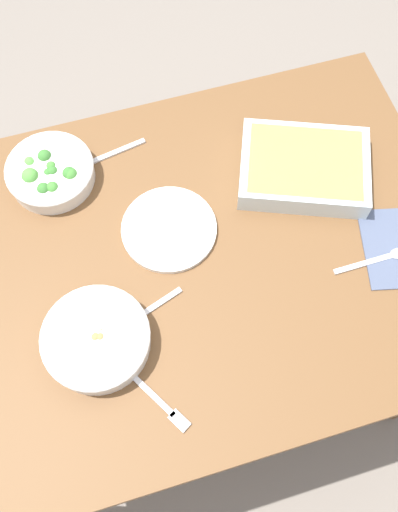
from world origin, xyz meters
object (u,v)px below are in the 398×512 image
at_px(side_plate, 169,229).
at_px(spoon_spare, 381,258).
at_px(baking_dish, 304,167).
at_px(fork_on_table, 161,403).
at_px(stew_bowl, 96,339).
at_px(spoon_by_stew, 137,317).
at_px(spoon_by_broccoli, 102,157).
at_px(broccoli_bowl, 50,172).

relative_size(side_plate, spoon_spare, 1.26).
distance_m(baking_dish, fork_on_table, 0.63).
height_order(stew_bowl, spoon_by_stew, stew_bowl).
relative_size(spoon_by_broccoli, fork_on_table, 1.09).
xyz_separation_m(spoon_by_stew, spoon_spare, (0.56, -0.02, 0.00)).
xyz_separation_m(stew_bowl, side_plate, (0.21, 0.22, -0.03)).
relative_size(broccoli_bowl, fork_on_table, 1.30).
relative_size(stew_bowl, baking_dish, 0.63).
distance_m(baking_dish, spoon_spare, 0.28).
distance_m(baking_dish, spoon_by_stew, 0.53).
distance_m(stew_bowl, spoon_by_broccoli, 0.47).
xyz_separation_m(broccoli_bowl, spoon_by_stew, (0.11, -0.40, -0.03)).
bearing_deg(broccoli_bowl, stew_bowl, -87.79).
height_order(spoon_spare, fork_on_table, spoon_spare).
bearing_deg(baking_dish, fork_on_table, -137.63).
xyz_separation_m(spoon_by_broccoli, spoon_spare, (0.54, -0.44, 0.00)).
height_order(stew_bowl, spoon_by_broccoli, stew_bowl).
relative_size(broccoli_bowl, baking_dish, 0.58).
xyz_separation_m(baking_dish, spoon_by_stew, (-0.47, -0.24, -0.03)).
bearing_deg(stew_bowl, broccoli_bowl, 92.21).
bearing_deg(broccoli_bowl, side_plate, -42.70).
bearing_deg(stew_bowl, spoon_by_stew, 18.79).
height_order(broccoli_bowl, side_plate, broccoli_bowl).
height_order(side_plate, spoon_by_stew, side_plate).
xyz_separation_m(side_plate, spoon_by_broccoli, (-0.10, 0.24, -0.00)).
xyz_separation_m(side_plate, fork_on_table, (-0.12, -0.37, -0.00)).
height_order(broccoli_bowl, fork_on_table, broccoli_bowl).
bearing_deg(spoon_spare, broccoli_bowl, 147.83).
bearing_deg(side_plate, broccoli_bowl, 137.30).
xyz_separation_m(broccoli_bowl, side_plate, (0.23, -0.21, -0.02)).
bearing_deg(spoon_by_stew, fork_on_table, -89.74).
bearing_deg(baking_dish, spoon_spare, -70.71).
relative_size(baking_dish, fork_on_table, 2.23).
relative_size(side_plate, fork_on_table, 1.36).
distance_m(stew_bowl, spoon_by_stew, 0.10).
height_order(stew_bowl, side_plate, stew_bowl).
bearing_deg(spoon_by_broccoli, baking_dish, -22.29).
bearing_deg(spoon_by_broccoli, spoon_by_stew, -92.41).
bearing_deg(baking_dish, spoon_by_broccoli, 157.71).
relative_size(side_plate, spoon_by_broccoli, 1.25).
distance_m(spoon_by_stew, spoon_by_broccoli, 0.42).
bearing_deg(stew_bowl, side_plate, 45.38).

